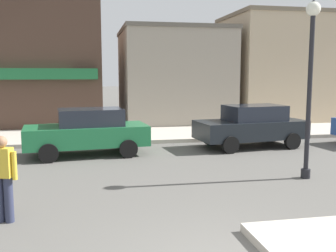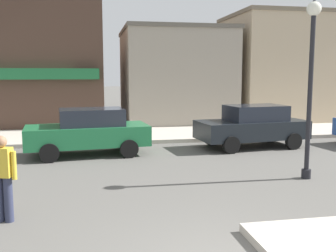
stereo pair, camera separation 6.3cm
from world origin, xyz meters
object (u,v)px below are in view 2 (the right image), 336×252
Objects in this scene: lamp_post at (311,64)px; pedestrian_crossing_near at (3,176)px; parked_car_second at (252,126)px; parked_car_nearest at (89,131)px.

pedestrian_crossing_near is at bearing -166.25° from lamp_post.
lamp_post is at bearing 13.75° from pedestrian_crossing_near.
parked_car_second is 9.62m from pedestrian_crossing_near.
pedestrian_crossing_near is at bearing -104.25° from parked_car_nearest.
pedestrian_crossing_near reaches higher than parked_car_nearest.
lamp_post is 7.26m from parked_car_nearest.
parked_car_nearest is at bearing 143.86° from lamp_post.
parked_car_second is (0.34, 4.39, -2.15)m from lamp_post.
lamp_post is 7.58m from pedestrian_crossing_near.
pedestrian_crossing_near is (-7.08, -1.73, -2.09)m from lamp_post.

